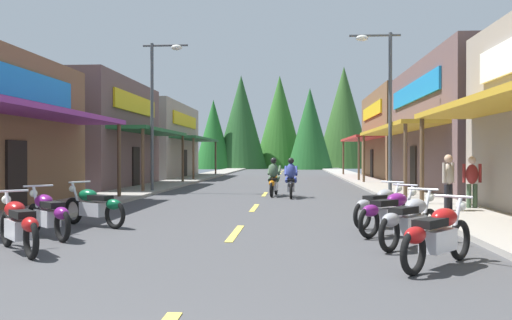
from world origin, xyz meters
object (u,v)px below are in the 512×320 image
motorcycle_parked_left_1 (48,214)px  pedestrian_by_shop (472,180)px  motorcycle_parked_right_1 (410,220)px  rider_cruising_trailing (274,180)px  motorcycle_parked_right_0 (437,235)px  streetlamp_right (383,91)px  motorcycle_parked_left_0 (19,224)px  rider_cruising_lead (291,181)px  motorcycle_parked_right_2 (391,211)px  motorcycle_parked_left_2 (94,205)px  streetlamp_left (158,97)px  pedestrian_browsing (448,180)px  motorcycle_parked_right_3 (380,206)px

motorcycle_parked_left_1 → pedestrian_by_shop: size_ratio=0.99×
motorcycle_parked_right_1 → rider_cruising_trailing: rider_cruising_trailing is taller
motorcycle_parked_right_1 → pedestrian_by_shop: size_ratio=1.06×
motorcycle_parked_right_0 → streetlamp_right: bearing=34.2°
motorcycle_parked_left_0 → rider_cruising_lead: size_ratio=0.77×
motorcycle_parked_right_0 → motorcycle_parked_right_2: bearing=41.9°
motorcycle_parked_right_1 → rider_cruising_lead: (-2.19, 11.20, 0.17)m
motorcycle_parked_right_2 → rider_cruising_trailing: size_ratio=0.74×
motorcycle_parked_right_2 → motorcycle_parked_left_2: (-6.63, 0.85, 0.00)m
streetlamp_left → motorcycle_parked_left_2: (1.35, -11.09, -3.77)m
pedestrian_by_shop → pedestrian_browsing: pedestrian_browsing is taller
motorcycle_parked_right_3 → motorcycle_parked_left_1: 7.23m
motorcycle_parked_right_2 → motorcycle_parked_left_1: bearing=142.7°
motorcycle_parked_left_1 → rider_cruising_lead: size_ratio=0.75×
rider_cruising_lead → motorcycle_parked_right_3: bearing=-166.3°
motorcycle_parked_right_2 → motorcycle_parked_right_3: size_ratio=0.95×
motorcycle_parked_right_2 → rider_cruising_trailing: rider_cruising_trailing is taller
streetlamp_left → motorcycle_parked_right_2: bearing=-56.2°
pedestrian_browsing → motorcycle_parked_right_1: bearing=-68.0°
pedestrian_browsing → motorcycle_parked_left_2: bearing=-116.4°
motorcycle_parked_right_2 → pedestrian_browsing: bearing=15.2°
motorcycle_parked_right_2 → motorcycle_parked_left_1: same height
streetlamp_right → rider_cruising_trailing: size_ratio=3.03×
motorcycle_parked_left_0 → motorcycle_parked_left_2: size_ratio=0.87×
streetlamp_right → motorcycle_parked_left_2: size_ratio=3.43×
motorcycle_parked_right_2 → rider_cruising_lead: size_ratio=0.74×
motorcycle_parked_right_2 → motorcycle_parked_left_2: bearing=127.9°
streetlamp_left → rider_cruising_trailing: bearing=-15.8°
streetlamp_left → streetlamp_right: size_ratio=1.02×
motorcycle_parked_right_0 → motorcycle_parked_left_2: size_ratio=0.90×
motorcycle_parked_right_0 → motorcycle_parked_right_3: same height
rider_cruising_lead → pedestrian_by_shop: pedestrian_by_shop is taller
streetlamp_right → motorcycle_parked_right_1: 12.21m
motorcycle_parked_right_2 → motorcycle_parked_right_3: same height
streetlamp_left → motorcycle_parked_left_0: (1.34, -14.46, -3.77)m
motorcycle_parked_right_3 → rider_cruising_trailing: (-2.81, 9.21, 0.17)m
motorcycle_parked_right_3 → motorcycle_parked_left_0: same height
motorcycle_parked_right_0 → rider_cruising_trailing: (-2.91, 13.72, 0.17)m
motorcycle_parked_right_2 → motorcycle_parked_left_1: size_ratio=0.99×
motorcycle_parked_right_3 → pedestrian_by_shop: size_ratio=1.03×
motorcycle_parked_left_0 → rider_cruising_lead: bearing=-62.8°
motorcycle_parked_left_1 → pedestrian_browsing: pedestrian_browsing is taller
motorcycle_parked_right_1 → motorcycle_parked_left_2: same height
motorcycle_parked_left_1 → motorcycle_parked_right_0: bearing=-154.4°
pedestrian_browsing → motorcycle_parked_right_0: bearing=-62.8°
pedestrian_browsing → rider_cruising_lead: bearing=171.8°
motorcycle_parked_left_2 → rider_cruising_lead: size_ratio=0.88×
streetlamp_left → motorcycle_parked_right_3: (7.97, -10.67, -3.77)m
rider_cruising_lead → motorcycle_parked_left_1: bearing=155.5°
streetlamp_left → motorcycle_parked_right_3: 13.84m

